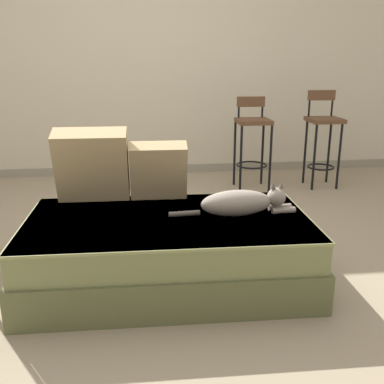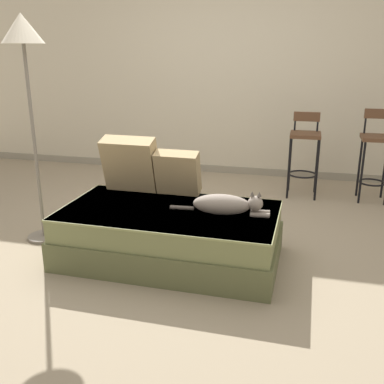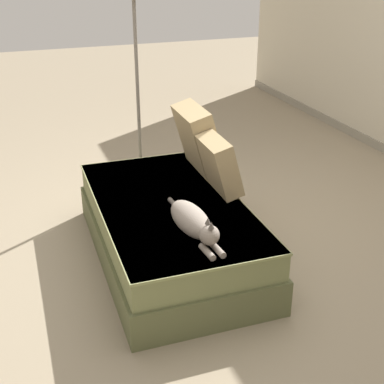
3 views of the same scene
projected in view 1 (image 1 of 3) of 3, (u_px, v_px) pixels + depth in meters
ground_plane at (165, 254)px, 3.07m from camera, size 16.00×16.00×0.00m
wall_back_panel at (151, 55)px, 4.82m from camera, size 8.00×0.10×2.60m
wall_baseboard_trim at (154, 169)px, 5.14m from camera, size 8.00×0.02×0.09m
couch at (169, 250)px, 2.62m from camera, size 1.66×0.94×0.41m
throw_pillow_corner at (92, 165)px, 2.79m from camera, size 0.45×0.28×0.47m
throw_pillow_middle at (158, 171)px, 2.85m from camera, size 0.36×0.23×0.38m
cat at (241, 203)px, 2.59m from camera, size 0.74×0.20×0.19m
bar_stool_near_window at (252, 135)px, 4.42m from camera, size 0.32×0.32×0.90m
bar_stool_by_doorway at (323, 132)px, 4.50m from camera, size 0.32×0.32×0.96m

